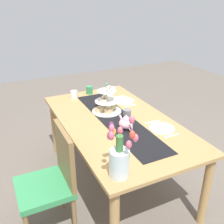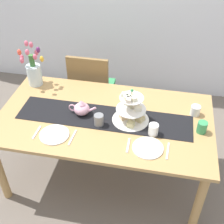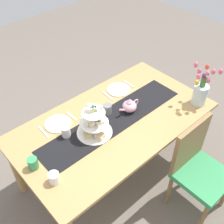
{
  "view_description": "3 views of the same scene",
  "coord_description": "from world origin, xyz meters",
  "views": [
    {
      "loc": [
        -1.99,
        1.01,
        1.84
      ],
      "look_at": [
        0.02,
        0.04,
        0.81
      ],
      "focal_mm": 41.8,
      "sensor_mm": 36.0,
      "label": 1
    },
    {
      "loc": [
        0.43,
        -1.84,
        2.3
      ],
      "look_at": [
        0.06,
        0.04,
        0.75
      ],
      "focal_mm": 47.71,
      "sensor_mm": 36.0,
      "label": 2
    },
    {
      "loc": [
        1.19,
        1.29,
        2.42
      ],
      "look_at": [
        -0.01,
        -0.03,
        0.79
      ],
      "focal_mm": 44.56,
      "sensor_mm": 36.0,
      "label": 3
    }
  ],
  "objects": [
    {
      "name": "ground_plane",
      "position": [
        0.0,
        0.0,
        0.0
      ],
      "size": [
        8.0,
        8.0,
        0.0
      ],
      "primitive_type": "plane",
      "color": "#6B6056"
    },
    {
      "name": "dining_table",
      "position": [
        0.0,
        0.0,
        0.63
      ],
      "size": [
        1.77,
        0.98,
        0.72
      ],
      "color": "tan",
      "rests_on": "ground_plane"
    },
    {
      "name": "chair_left",
      "position": [
        -0.3,
        0.72,
        0.5
      ],
      "size": [
        0.42,
        0.42,
        0.91
      ],
      "color": "olive",
      "rests_on": "ground_plane"
    },
    {
      "name": "table_runner",
      "position": [
        0.0,
        -0.01,
        0.72
      ],
      "size": [
        1.44,
        0.31,
        0.0
      ],
      "primitive_type": "cube",
      "color": "black",
      "rests_on": "dining_table"
    },
    {
      "name": "tiered_cake_stand",
      "position": [
        0.22,
        0.0,
        0.82
      ],
      "size": [
        0.3,
        0.3,
        0.3
      ],
      "color": "beige",
      "rests_on": "table_runner"
    },
    {
      "name": "teapot",
      "position": [
        -0.19,
        0.0,
        0.78
      ],
      "size": [
        0.24,
        0.13,
        0.14
      ],
      "color": "#E5A8BC",
      "rests_on": "table_runner"
    },
    {
      "name": "tulip_vase",
      "position": [
        -0.75,
        0.35,
        0.87
      ],
      "size": [
        0.22,
        0.23,
        0.41
      ],
      "color": "silver",
      "rests_on": "dining_table"
    },
    {
      "name": "cream_jug",
      "position": [
        0.73,
        0.18,
        0.76
      ],
      "size": [
        0.08,
        0.08,
        0.08
      ],
      "primitive_type": "cylinder",
      "color": "white",
      "rests_on": "dining_table"
    },
    {
      "name": "dinner_plate_left",
      "position": [
        -0.33,
        -0.29,
        0.73
      ],
      "size": [
        0.23,
        0.23,
        0.01
      ],
      "primitive_type": "cylinder",
      "color": "white",
      "rests_on": "dining_table"
    },
    {
      "name": "fork_left",
      "position": [
        -0.48,
        -0.29,
        0.72
      ],
      "size": [
        0.02,
        0.15,
        0.01
      ],
      "primitive_type": "cube",
      "rotation": [
        0.0,
        0.0,
        -0.03
      ],
      "color": "silver",
      "rests_on": "dining_table"
    },
    {
      "name": "knife_left",
      "position": [
        -0.19,
        -0.29,
        0.72
      ],
      "size": [
        0.02,
        0.17,
        0.01
      ],
      "primitive_type": "cube",
      "rotation": [
        0.0,
        0.0,
        -0.05
      ],
      "color": "silver",
      "rests_on": "dining_table"
    },
    {
      "name": "dinner_plate_right",
      "position": [
        0.39,
        -0.29,
        0.73
      ],
      "size": [
        0.23,
        0.23,
        0.01
      ],
      "primitive_type": "cylinder",
      "color": "white",
      "rests_on": "dining_table"
    },
    {
      "name": "fork_right",
      "position": [
        0.24,
        -0.29,
        0.72
      ],
      "size": [
        0.02,
        0.15,
        0.01
      ],
      "primitive_type": "cube",
      "rotation": [
        0.0,
        0.0,
        0.02
      ],
      "color": "silver",
      "rests_on": "dining_table"
    },
    {
      "name": "knife_right",
      "position": [
        0.53,
        -0.29,
        0.72
      ],
      "size": [
        0.02,
        0.17,
        0.01
      ],
      "primitive_type": "cube",
      "rotation": [
        0.0,
        0.0,
        -0.05
      ],
      "color": "silver",
      "rests_on": "dining_table"
    },
    {
      "name": "mug_grey",
      "position": [
        -0.02,
        -0.11,
        0.77
      ],
      "size": [
        0.08,
        0.08,
        0.09
      ],
      "primitive_type": "cylinder",
      "color": "slate",
      "rests_on": "table_runner"
    },
    {
      "name": "mug_white_text",
      "position": [
        0.41,
        -0.13,
        0.77
      ],
      "size": [
        0.08,
        0.08,
        0.09
      ],
      "primitive_type": "cylinder",
      "color": "white",
      "rests_on": "dining_table"
    },
    {
      "name": "mug_orange",
      "position": [
        0.78,
        -0.03,
        0.77
      ],
      "size": [
        0.08,
        0.08,
        0.09
      ],
      "primitive_type": "cylinder",
      "color": "#389356",
      "rests_on": "dining_table"
    }
  ]
}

